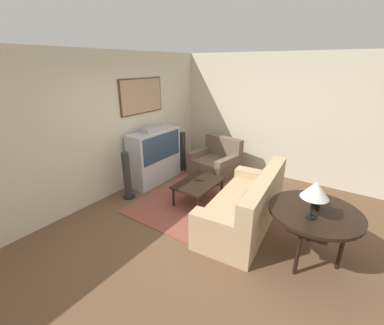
{
  "coord_description": "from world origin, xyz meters",
  "views": [
    {
      "loc": [
        -3.09,
        -1.84,
        2.47
      ],
      "look_at": [
        0.56,
        0.67,
        0.75
      ],
      "focal_mm": 24.0,
      "sensor_mm": 36.0,
      "label": 1
    }
  ],
  "objects_px": {
    "tv": "(155,156)",
    "mantel_clock": "(316,201)",
    "table_lamp": "(316,190)",
    "couch": "(246,207)",
    "speaker_tower_right": "(183,152)",
    "coffee_table": "(199,184)",
    "armchair": "(215,163)",
    "console_table": "(315,215)",
    "speaker_tower_left": "(127,177)"
  },
  "relations": [
    {
      "from": "armchair",
      "to": "speaker_tower_right",
      "type": "relative_size",
      "value": 1.19
    },
    {
      "from": "tv",
      "to": "speaker_tower_right",
      "type": "bearing_deg",
      "value": -5.94
    },
    {
      "from": "console_table",
      "to": "speaker_tower_right",
      "type": "bearing_deg",
      "value": 64.24
    },
    {
      "from": "speaker_tower_right",
      "to": "tv",
      "type": "bearing_deg",
      "value": 174.06
    },
    {
      "from": "armchair",
      "to": "speaker_tower_left",
      "type": "bearing_deg",
      "value": -104.25
    },
    {
      "from": "speaker_tower_right",
      "to": "coffee_table",
      "type": "bearing_deg",
      "value": -133.29
    },
    {
      "from": "armchair",
      "to": "table_lamp",
      "type": "relative_size",
      "value": 2.3
    },
    {
      "from": "tv",
      "to": "mantel_clock",
      "type": "xyz_separation_m",
      "value": [
        -0.58,
        -3.33,
        0.23
      ]
    },
    {
      "from": "tv",
      "to": "table_lamp",
      "type": "relative_size",
      "value": 2.57
    },
    {
      "from": "couch",
      "to": "speaker_tower_left",
      "type": "distance_m",
      "value": 2.29
    },
    {
      "from": "armchair",
      "to": "table_lamp",
      "type": "distance_m",
      "value": 3.19
    },
    {
      "from": "coffee_table",
      "to": "speaker_tower_right",
      "type": "height_order",
      "value": "speaker_tower_right"
    },
    {
      "from": "couch",
      "to": "speaker_tower_left",
      "type": "height_order",
      "value": "speaker_tower_left"
    },
    {
      "from": "console_table",
      "to": "table_lamp",
      "type": "bearing_deg",
      "value": 173.63
    },
    {
      "from": "coffee_table",
      "to": "speaker_tower_right",
      "type": "xyz_separation_m",
      "value": [
        1.14,
        1.21,
        0.08
      ]
    },
    {
      "from": "coffee_table",
      "to": "console_table",
      "type": "bearing_deg",
      "value": -101.87
    },
    {
      "from": "coffee_table",
      "to": "table_lamp",
      "type": "xyz_separation_m",
      "value": [
        -0.63,
        -2.02,
        0.74
      ]
    },
    {
      "from": "speaker_tower_left",
      "to": "speaker_tower_right",
      "type": "bearing_deg",
      "value": 0.0
    },
    {
      "from": "table_lamp",
      "to": "mantel_clock",
      "type": "xyz_separation_m",
      "value": [
        0.3,
        -0.0,
        -0.29
      ]
    },
    {
      "from": "armchair",
      "to": "speaker_tower_left",
      "type": "height_order",
      "value": "speaker_tower_left"
    },
    {
      "from": "armchair",
      "to": "console_table",
      "type": "bearing_deg",
      "value": -26.53
    },
    {
      "from": "tv",
      "to": "speaker_tower_left",
      "type": "xyz_separation_m",
      "value": [
        -0.9,
        -0.09,
        -0.15
      ]
    },
    {
      "from": "mantel_clock",
      "to": "armchair",
      "type": "bearing_deg",
      "value": 55.77
    },
    {
      "from": "coffee_table",
      "to": "speaker_tower_left",
      "type": "height_order",
      "value": "speaker_tower_left"
    },
    {
      "from": "table_lamp",
      "to": "speaker_tower_left",
      "type": "xyz_separation_m",
      "value": [
        -0.02,
        3.23,
        -0.66
      ]
    },
    {
      "from": "speaker_tower_right",
      "to": "couch",
      "type": "bearing_deg",
      "value": -120.71
    },
    {
      "from": "armchair",
      "to": "coffee_table",
      "type": "xyz_separation_m",
      "value": [
        -1.3,
        -0.38,
        0.08
      ]
    },
    {
      "from": "speaker_tower_right",
      "to": "armchair",
      "type": "bearing_deg",
      "value": -79.44
    },
    {
      "from": "coffee_table",
      "to": "speaker_tower_left",
      "type": "relative_size",
      "value": 1.01
    },
    {
      "from": "coffee_table",
      "to": "table_lamp",
      "type": "relative_size",
      "value": 1.96
    },
    {
      "from": "table_lamp",
      "to": "speaker_tower_right",
      "type": "relative_size",
      "value": 0.52
    },
    {
      "from": "speaker_tower_left",
      "to": "speaker_tower_right",
      "type": "distance_m",
      "value": 1.79
    },
    {
      "from": "speaker_tower_left",
      "to": "speaker_tower_right",
      "type": "xyz_separation_m",
      "value": [
        1.79,
        0.0,
        0.0
      ]
    },
    {
      "from": "couch",
      "to": "armchair",
      "type": "xyz_separation_m",
      "value": [
        1.49,
        1.41,
        -0.04
      ]
    },
    {
      "from": "couch",
      "to": "armchair",
      "type": "distance_m",
      "value": 2.05
    },
    {
      "from": "armchair",
      "to": "mantel_clock",
      "type": "distance_m",
      "value": 2.95
    },
    {
      "from": "armchair",
      "to": "coffee_table",
      "type": "height_order",
      "value": "armchair"
    },
    {
      "from": "coffee_table",
      "to": "table_lamp",
      "type": "distance_m",
      "value": 2.24
    },
    {
      "from": "coffee_table",
      "to": "armchair",
      "type": "bearing_deg",
      "value": 16.14
    },
    {
      "from": "couch",
      "to": "tv",
      "type": "bearing_deg",
      "value": -105.87
    },
    {
      "from": "couch",
      "to": "table_lamp",
      "type": "relative_size",
      "value": 4.29
    },
    {
      "from": "console_table",
      "to": "couch",
      "type": "bearing_deg",
      "value": 76.73
    },
    {
      "from": "speaker_tower_right",
      "to": "speaker_tower_left",
      "type": "bearing_deg",
      "value": 180.0
    },
    {
      "from": "console_table",
      "to": "table_lamp",
      "type": "xyz_separation_m",
      "value": [
        -0.2,
        0.02,
        0.44
      ]
    },
    {
      "from": "armchair",
      "to": "coffee_table",
      "type": "bearing_deg",
      "value": -64.87
    },
    {
      "from": "coffee_table",
      "to": "mantel_clock",
      "type": "xyz_separation_m",
      "value": [
        -0.33,
        -2.02,
        0.45
      ]
    },
    {
      "from": "armchair",
      "to": "coffee_table",
      "type": "relative_size",
      "value": 1.18
    },
    {
      "from": "tv",
      "to": "mantel_clock",
      "type": "distance_m",
      "value": 3.39
    },
    {
      "from": "table_lamp",
      "to": "mantel_clock",
      "type": "relative_size",
      "value": 2.74
    },
    {
      "from": "speaker_tower_left",
      "to": "armchair",
      "type": "bearing_deg",
      "value": -23.24
    }
  ]
}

